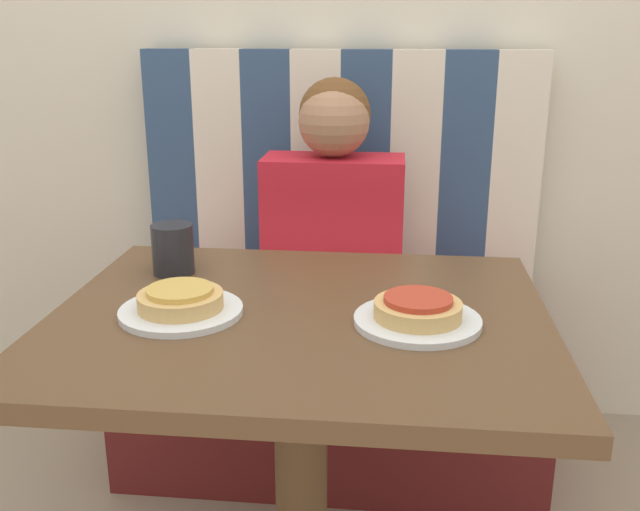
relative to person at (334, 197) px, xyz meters
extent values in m
cube|color=#5B1919|center=(0.00, 0.00, -0.54)|extent=(1.15, 0.55, 0.47)
cube|color=navy|center=(-0.51, 0.24, 0.04)|extent=(0.14, 0.07, 0.68)
cube|color=beige|center=(-0.36, 0.24, 0.04)|extent=(0.14, 0.07, 0.68)
cube|color=navy|center=(-0.22, 0.24, 0.04)|extent=(0.14, 0.07, 0.68)
cube|color=beige|center=(-0.07, 0.24, 0.04)|extent=(0.14, 0.07, 0.68)
cube|color=navy|center=(0.07, 0.24, 0.04)|extent=(0.14, 0.07, 0.68)
cube|color=beige|center=(0.22, 0.24, 0.04)|extent=(0.14, 0.07, 0.68)
cube|color=navy|center=(0.36, 0.24, 0.04)|extent=(0.14, 0.07, 0.68)
cube|color=beige|center=(0.51, 0.24, 0.04)|extent=(0.14, 0.07, 0.68)
cube|color=brown|center=(0.00, -0.68, -0.07)|extent=(0.88, 0.73, 0.03)
cylinder|color=brown|center=(0.00, -0.68, -0.43)|extent=(0.10, 0.10, 0.68)
cube|color=red|center=(0.00, 0.00, -0.10)|extent=(0.37, 0.18, 0.41)
sphere|color=#9E7051|center=(0.00, 0.00, 0.20)|extent=(0.18, 0.18, 0.18)
sphere|color=brown|center=(0.00, 0.02, 0.22)|extent=(0.19, 0.19, 0.19)
cylinder|color=white|center=(-0.21, -0.72, -0.05)|extent=(0.22, 0.22, 0.01)
cylinder|color=white|center=(0.21, -0.72, -0.05)|extent=(0.22, 0.22, 0.01)
cylinder|color=tan|center=(-0.21, -0.72, -0.03)|extent=(0.15, 0.15, 0.03)
cylinder|color=gold|center=(-0.21, -0.72, -0.01)|extent=(0.12, 0.12, 0.01)
cylinder|color=tan|center=(0.21, -0.72, -0.03)|extent=(0.15, 0.15, 0.03)
cylinder|color=#B73823|center=(0.21, -0.72, -0.01)|extent=(0.12, 0.12, 0.01)
cylinder|color=#232328|center=(-0.29, -0.50, 0.00)|extent=(0.08, 0.08, 0.10)
camera|label=1|loc=(0.16, -1.85, 0.42)|focal=40.00mm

